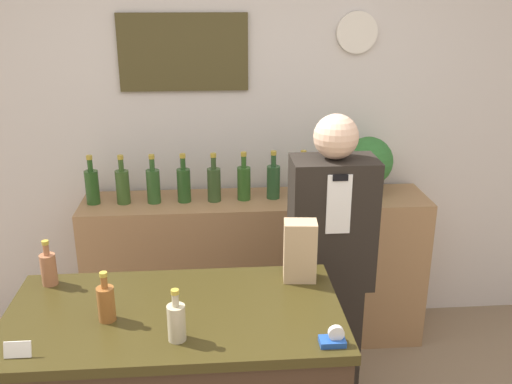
{
  "coord_description": "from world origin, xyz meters",
  "views": [
    {
      "loc": [
        -0.14,
        -1.44,
        2.14
      ],
      "look_at": [
        0.06,
        1.11,
        1.22
      ],
      "focal_mm": 40.0,
      "sensor_mm": 36.0,
      "label": 1
    }
  ],
  "objects_px": {
    "potted_plant": "(368,163)",
    "tape_dispenser": "(334,339)",
    "shopkeeper": "(329,272)",
    "paper_bag": "(300,251)"
  },
  "relations": [
    {
      "from": "shopkeeper",
      "to": "paper_bag",
      "type": "xyz_separation_m",
      "value": [
        -0.21,
        -0.37,
        0.3
      ]
    },
    {
      "from": "potted_plant",
      "to": "paper_bag",
      "type": "bearing_deg",
      "value": -118.28
    },
    {
      "from": "potted_plant",
      "to": "paper_bag",
      "type": "relative_size",
      "value": 1.36
    },
    {
      "from": "tape_dispenser",
      "to": "shopkeeper",
      "type": "bearing_deg",
      "value": 78.96
    },
    {
      "from": "potted_plant",
      "to": "tape_dispenser",
      "type": "height_order",
      "value": "potted_plant"
    },
    {
      "from": "shopkeeper",
      "to": "potted_plant",
      "type": "relative_size",
      "value": 4.48
    },
    {
      "from": "shopkeeper",
      "to": "tape_dispenser",
      "type": "xyz_separation_m",
      "value": [
        -0.17,
        -0.85,
        0.19
      ]
    },
    {
      "from": "shopkeeper",
      "to": "tape_dispenser",
      "type": "relative_size",
      "value": 17.77
    },
    {
      "from": "tape_dispenser",
      "to": "paper_bag",
      "type": "bearing_deg",
      "value": 95.68
    },
    {
      "from": "paper_bag",
      "to": "tape_dispenser",
      "type": "xyz_separation_m",
      "value": [
        0.05,
        -0.48,
        -0.11
      ]
    }
  ]
}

